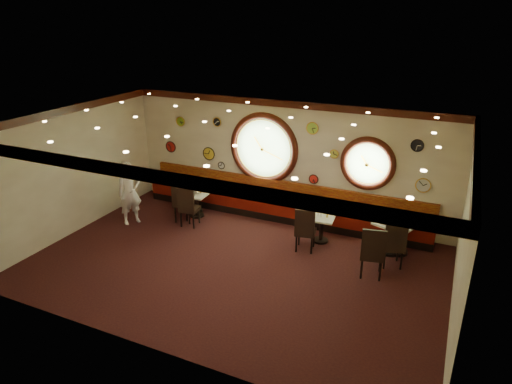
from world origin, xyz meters
name	(u,v)px	position (x,y,z in m)	size (l,w,h in m)	color
floor	(234,265)	(0.00, 0.00, 0.00)	(9.00, 6.00, 0.00)	black
ceiling	(231,125)	(0.00, 0.00, 3.20)	(9.00, 6.00, 0.02)	#B08F31
wall_back	(284,160)	(0.00, 3.00, 1.60)	(9.00, 0.02, 3.20)	beige
wall_front	(145,266)	(0.00, -3.00, 1.60)	(9.00, 0.02, 3.20)	beige
wall_left	(73,170)	(-4.50, 0.00, 1.60)	(0.02, 6.00, 3.20)	beige
wall_right	(464,240)	(4.50, 0.00, 1.60)	(0.02, 6.00, 3.20)	beige
molding_back	(285,104)	(0.00, 2.95, 3.11)	(9.00, 0.10, 0.18)	#37110A
molding_front	(137,173)	(0.00, -2.95, 3.11)	(9.00, 0.10, 0.18)	#37110A
molding_left	(65,110)	(-4.45, 0.00, 3.11)	(0.10, 6.00, 0.18)	#37110A
molding_right	(476,156)	(4.45, 0.00, 3.11)	(0.10, 6.00, 0.18)	#37110A
banquette_base	(279,215)	(0.00, 2.72, 0.10)	(8.00, 0.55, 0.20)	black
banquette_seat	(280,207)	(0.00, 2.72, 0.35)	(8.00, 0.55, 0.30)	#5E0D08
banquette_back	(283,190)	(0.00, 2.94, 0.75)	(8.00, 0.10, 0.55)	#650B08
porthole_left_glass	(264,148)	(-0.60, 3.00, 1.85)	(1.66, 1.66, 0.02)	#89B76E
porthole_left_frame	(264,149)	(-0.60, 2.98, 1.85)	(1.98, 1.98, 0.18)	#37110A
porthole_left_ring	(263,149)	(-0.60, 2.95, 1.85)	(1.61, 1.61, 0.03)	gold
porthole_right_glass	(368,164)	(2.20, 3.00, 1.80)	(1.10, 1.10, 0.02)	#89B76E
porthole_right_frame	(368,164)	(2.20, 2.98, 1.80)	(1.38, 1.38, 0.18)	#37110A
porthole_right_ring	(367,164)	(2.20, 2.95, 1.80)	(1.09, 1.09, 0.03)	gold
wall_clock_0	(312,128)	(0.75, 2.96, 2.55)	(0.30, 0.30, 0.03)	#A1D542
wall_clock_1	(417,145)	(3.30, 2.96, 2.40)	(0.28, 0.28, 0.03)	black
wall_clock_2	(171,147)	(-3.60, 2.96, 1.55)	(0.32, 0.32, 0.03)	#B61812
wall_clock_3	(314,179)	(0.85, 2.96, 1.20)	(0.24, 0.24, 0.03)	red
wall_clock_4	(181,121)	(-3.20, 2.96, 2.35)	(0.26, 0.26, 0.03)	#7DA921
wall_clock_5	(209,154)	(-2.30, 2.96, 1.50)	(0.36, 0.36, 0.03)	gold
wall_clock_6	(217,122)	(-2.00, 2.96, 2.45)	(0.24, 0.24, 0.03)	black
wall_clock_7	(423,185)	(3.55, 2.96, 1.45)	(0.34, 0.34, 0.03)	silver
wall_clock_8	(222,165)	(-1.90, 2.96, 1.20)	(0.20, 0.20, 0.03)	white
wall_clock_9	(334,154)	(1.35, 2.96, 1.95)	(0.22, 0.22, 0.03)	#D6DB49
table_a	(193,195)	(-2.35, 2.11, 0.53)	(0.77, 0.77, 0.84)	black
table_b	(197,202)	(-2.13, 1.91, 0.42)	(0.64, 0.64, 0.67)	black
table_c	(321,226)	(1.42, 1.90, 0.42)	(0.65, 0.65, 0.66)	black
table_d	(391,234)	(3.07, 2.02, 0.49)	(0.93, 0.93, 0.78)	black
table_e	(400,233)	(3.24, 2.10, 0.52)	(0.97, 0.97, 0.83)	black
chair_a	(183,198)	(-2.27, 1.45, 0.68)	(0.59, 0.59, 0.74)	black
chair_b	(188,204)	(-1.99, 1.26, 0.63)	(0.51, 0.51, 0.68)	black
chair_c	(305,227)	(1.22, 1.25, 0.63)	(0.53, 0.53, 0.68)	black
chair_d	(373,250)	(2.87, 0.75, 0.67)	(0.57, 0.57, 0.73)	black
chair_e	(394,241)	(3.21, 1.37, 0.64)	(0.60, 0.60, 0.69)	black
condiment_a_salt	(190,182)	(-2.47, 2.18, 0.88)	(0.03, 0.03, 0.09)	silver
condiment_b_salt	(193,191)	(-2.24, 1.95, 0.71)	(0.03, 0.03, 0.09)	silver
condiment_c_salt	(318,214)	(1.32, 1.91, 0.71)	(0.04, 0.04, 0.10)	silver
condiment_d_salt	(391,220)	(3.02, 2.03, 0.83)	(0.04, 0.04, 0.10)	silver
condiment_a_pepper	(194,183)	(-2.30, 2.10, 0.88)	(0.03, 0.03, 0.09)	silver
condiment_b_pepper	(196,192)	(-2.13, 1.92, 0.72)	(0.04, 0.04, 0.11)	silver
condiment_c_pepper	(321,215)	(1.39, 1.90, 0.72)	(0.04, 0.04, 0.11)	silver
condiment_d_pepper	(395,222)	(3.12, 1.94, 0.83)	(0.04, 0.04, 0.10)	silver
condiment_a_bottle	(199,181)	(-2.23, 2.25, 0.91)	(0.05, 0.05, 0.15)	yellow
condiment_b_bottle	(200,190)	(-2.05, 2.01, 0.75)	(0.05, 0.05, 0.16)	orange
condiment_c_bottle	(327,214)	(1.54, 1.93, 0.74)	(0.05, 0.05, 0.15)	gold
condiment_d_bottle	(396,219)	(3.13, 2.07, 0.87)	(0.05, 0.05, 0.17)	yellow
condiment_e_salt	(395,217)	(3.09, 2.17, 0.87)	(0.03, 0.03, 0.09)	silver
condiment_e_pepper	(401,218)	(3.23, 2.11, 0.88)	(0.04, 0.04, 0.10)	silver
condiment_e_bottle	(406,216)	(3.32, 2.22, 0.91)	(0.05, 0.05, 0.17)	gold
waiter	(130,193)	(-3.51, 0.85, 0.86)	(0.62, 0.41, 1.71)	white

